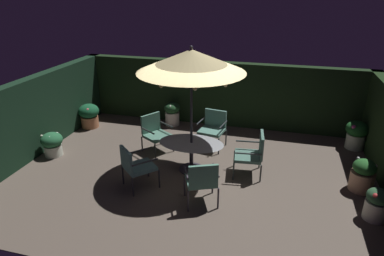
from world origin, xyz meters
The scene contains 16 objects.
ground_plane centered at (0.00, 0.00, -0.01)m, with size 8.63×6.44×0.02m, color brown.
hedge_backdrop_rear centered at (0.00, 3.07, 0.97)m, with size 8.63×0.30×1.94m, color black.
hedge_backdrop_left centered at (-4.16, 0.00, 0.97)m, with size 0.30×6.44×1.94m, color black.
patio_dining_table centered at (-0.10, 0.09, 0.55)m, with size 1.50×0.98×0.71m.
patio_umbrella centered at (-0.10, 0.09, 2.57)m, with size 2.29×2.29×2.88m.
patio_chair_north centered at (0.45, -1.18, 0.58)m, with size 0.78×0.75×0.97m.
patio_chair_northeast centered at (1.29, 0.25, 0.57)m, with size 0.69×0.71×1.02m.
patio_chair_east centered at (0.13, 1.45, 0.57)m, with size 0.74×0.71×0.97m.
patio_chair_southeast centered at (-1.27, 0.83, 0.54)m, with size 0.83×0.84×0.96m.
patio_chair_south centered at (-1.03, -0.93, 0.55)m, with size 0.84×0.85×0.96m.
potted_plant_front_corner centered at (3.64, -0.77, 0.33)m, with size 0.42×0.41×0.63m.
potted_plant_left_near centered at (-1.38, 2.59, 0.39)m, with size 0.49×0.50×0.73m.
potted_plant_right_far centered at (-3.75, 1.77, 0.39)m, with size 0.61×0.61×0.73m.
potted_plant_back_center centered at (3.80, 2.30, 0.42)m, with size 0.58×0.58×0.76m.
potted_plant_right_near centered at (-3.67, -0.12, 0.34)m, with size 0.54×0.54×0.62m.
potted_plant_back_right centered at (3.58, 0.21, 0.35)m, with size 0.49×0.49×0.71m.
Camera 1 is at (1.68, -6.51, 4.00)m, focal length 31.19 mm.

